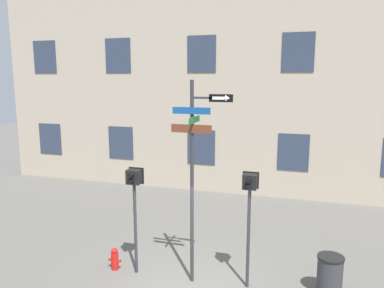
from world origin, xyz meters
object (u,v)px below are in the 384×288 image
(street_sign_pole, at_px, (195,166))
(trash_bin, at_px, (330,276))
(fire_hydrant, at_px, (115,259))
(pedestrian_signal_left, at_px, (134,191))
(pedestrian_signal_right, at_px, (249,199))

(street_sign_pole, distance_m, trash_bin, 4.10)
(fire_hydrant, bearing_deg, street_sign_pole, 1.12)
(fire_hydrant, relative_size, trash_bin, 0.61)
(street_sign_pole, height_order, trash_bin, street_sign_pole)
(street_sign_pole, bearing_deg, fire_hydrant, -178.88)
(street_sign_pole, distance_m, pedestrian_signal_left, 1.78)
(pedestrian_signal_right, bearing_deg, street_sign_pole, -174.09)
(street_sign_pole, distance_m, pedestrian_signal_right, 1.52)
(pedestrian_signal_right, xyz_separation_m, trash_bin, (1.91, 0.16, -1.76))
(street_sign_pole, relative_size, pedestrian_signal_left, 1.78)
(trash_bin, bearing_deg, street_sign_pole, -174.77)
(pedestrian_signal_right, bearing_deg, pedestrian_signal_left, -176.88)
(pedestrian_signal_left, relative_size, fire_hydrant, 4.63)
(street_sign_pole, xyz_separation_m, trash_bin, (3.23, 0.30, -2.51))
(street_sign_pole, height_order, pedestrian_signal_right, street_sign_pole)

